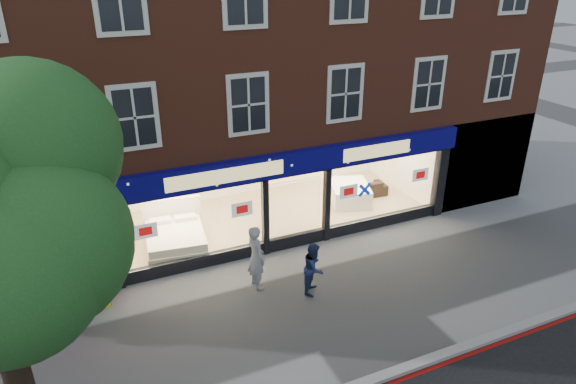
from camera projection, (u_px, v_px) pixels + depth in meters
ground at (344, 298)px, 13.92m from camera, size 120.00×120.00×0.00m
kerb_line at (413, 375)px, 11.34m from camera, size 60.00×0.10×0.01m
kerb_stone at (408, 367)px, 11.48m from camera, size 60.00×0.25×0.12m
showroom_floor at (270, 215)px, 18.25m from camera, size 11.00×4.50×0.10m
building at (248, 15)px, 16.88m from camera, size 19.00×8.26×10.30m
display_bed at (176, 238)px, 16.00m from camera, size 2.11×2.44×1.26m
bedside_table at (121, 236)px, 16.27m from camera, size 0.46×0.46×0.55m
mattress_stack at (349, 193)px, 19.07m from camera, size 1.84×2.06×0.68m
sofa at (360, 189)px, 19.51m from camera, size 2.09×0.93×0.60m
a_board at (97, 295)px, 13.29m from camera, size 0.61×0.41×0.91m
pedestrian_grey at (256, 257)px, 14.04m from camera, size 0.56×0.76×1.89m
pedestrian_blue at (314, 268)px, 13.92m from camera, size 0.90×0.92×1.49m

